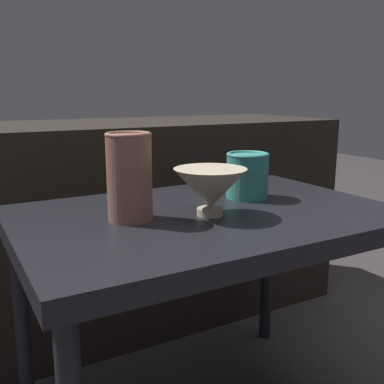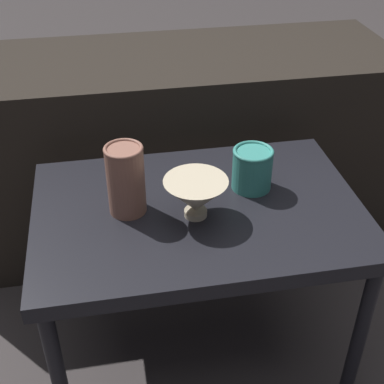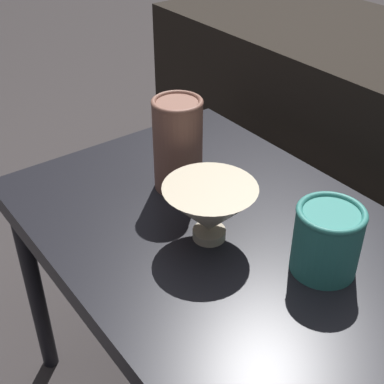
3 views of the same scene
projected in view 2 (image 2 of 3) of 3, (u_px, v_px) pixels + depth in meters
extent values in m
plane|color=#383333|center=(197.00, 346.00, 1.60)|extent=(8.00, 8.00, 0.00)
cube|color=black|center=(198.00, 213.00, 1.31)|extent=(0.80, 0.54, 0.04)
cylinder|color=black|center=(60.00, 382.00, 1.22)|extent=(0.04, 0.04, 0.48)
cylinder|color=black|center=(359.00, 337.00, 1.32)|extent=(0.04, 0.04, 0.48)
cylinder|color=black|center=(63.00, 249.00, 1.60)|extent=(0.04, 0.04, 0.48)
cylinder|color=black|center=(296.00, 222.00, 1.70)|extent=(0.04, 0.04, 0.48)
cube|color=black|center=(166.00, 148.00, 1.89)|extent=(1.54, 0.50, 0.68)
cylinder|color=#C1B293|center=(196.00, 213.00, 1.27)|extent=(0.05, 0.05, 0.02)
cone|color=#C1B293|center=(196.00, 196.00, 1.24)|extent=(0.15, 0.15, 0.08)
cylinder|color=brown|center=(126.00, 181.00, 1.24)|extent=(0.09, 0.09, 0.17)
torus|color=brown|center=(123.00, 149.00, 1.19)|extent=(0.09, 0.09, 0.01)
cylinder|color=teal|center=(252.00, 170.00, 1.34)|extent=(0.10, 0.10, 0.10)
torus|color=teal|center=(253.00, 152.00, 1.31)|extent=(0.10, 0.10, 0.01)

